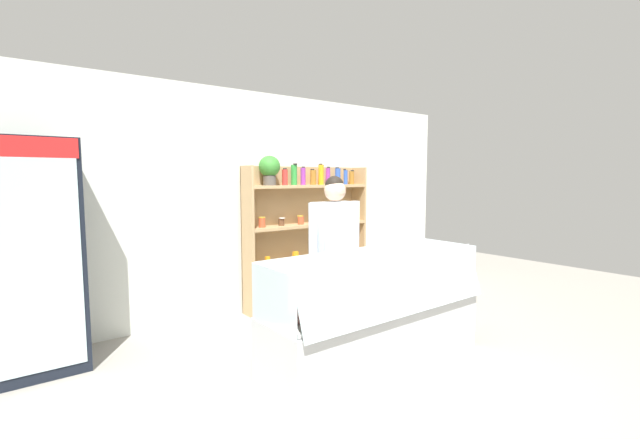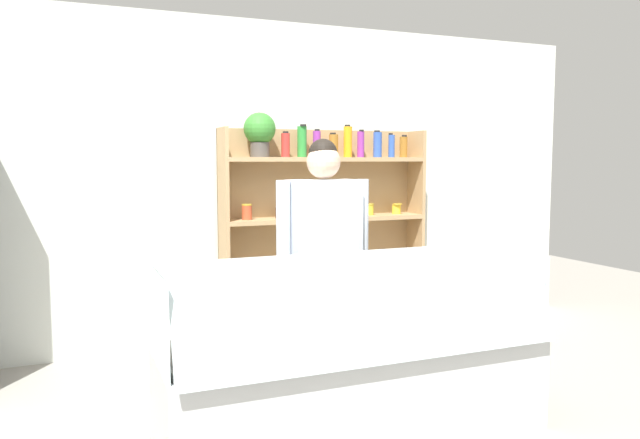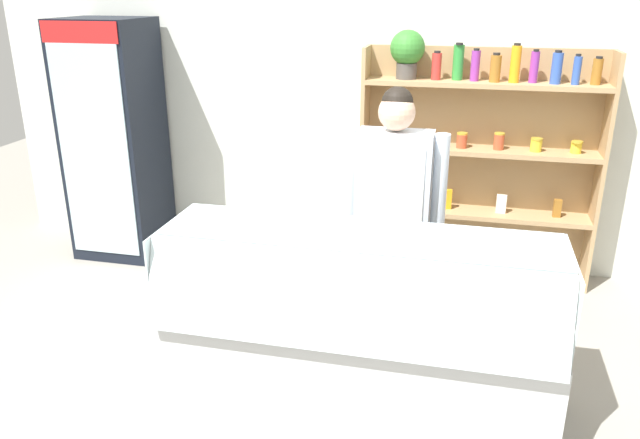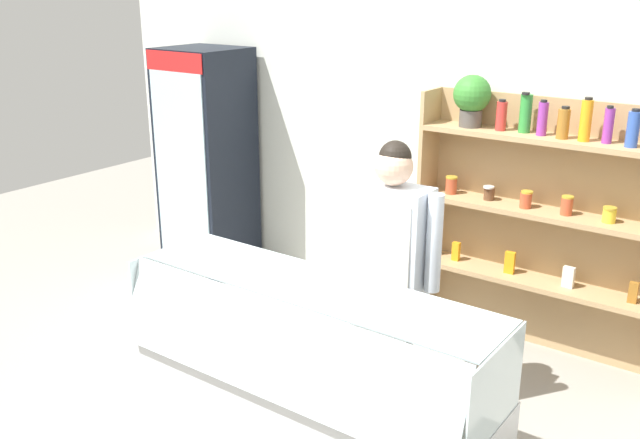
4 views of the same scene
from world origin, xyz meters
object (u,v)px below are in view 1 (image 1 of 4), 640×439
object	(u,v)px
shelving_unit	(303,222)
shop_clerk	(335,243)
deli_display_case	(375,329)
drinks_fridge	(35,256)

from	to	relation	value
shelving_unit	shop_clerk	distance (m)	1.30
shelving_unit	deli_display_case	bearing A→B (deg)	-106.36
drinks_fridge	deli_display_case	distance (m)	2.99
shelving_unit	drinks_fridge	bearing A→B (deg)	-175.77
drinks_fridge	deli_display_case	xyz separation A→B (m)	(2.38, -1.68, -0.68)
deli_display_case	shop_clerk	size ratio (longest dim) A/B	1.27
shop_clerk	deli_display_case	bearing A→B (deg)	-98.49
drinks_fridge	shop_clerk	distance (m)	2.67
drinks_fridge	deli_display_case	size ratio (longest dim) A/B	0.93
drinks_fridge	shelving_unit	size ratio (longest dim) A/B	1.03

